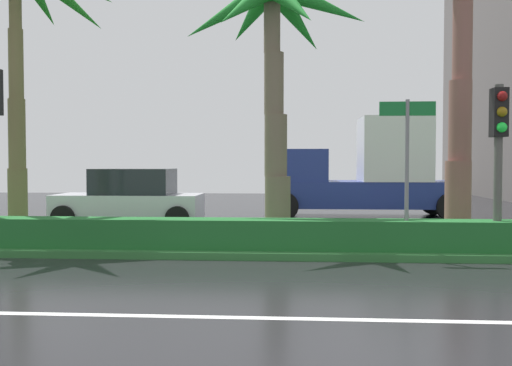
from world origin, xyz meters
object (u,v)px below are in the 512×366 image
(street_name_sign, at_px, (407,154))
(traffic_signal_median_right, at_px, (499,137))
(box_truck_lead, at_px, (365,173))
(palm_tree_centre_left, at_px, (273,35))
(car_in_traffic_leading, at_px, (131,199))

(street_name_sign, bearing_deg, traffic_signal_median_right, 0.49)
(traffic_signal_median_right, distance_m, box_truck_lead, 8.67)
(palm_tree_centre_left, xyz_separation_m, traffic_signal_median_right, (4.51, -1.76, -2.45))
(car_in_traffic_leading, bearing_deg, street_name_sign, 144.08)
(street_name_sign, bearing_deg, car_in_traffic_leading, 144.08)
(car_in_traffic_leading, height_order, box_truck_lead, box_truck_lead)
(street_name_sign, height_order, box_truck_lead, box_truck_lead)
(palm_tree_centre_left, xyz_separation_m, box_truck_lead, (2.96, 6.73, -3.31))
(traffic_signal_median_right, xyz_separation_m, car_in_traffic_leading, (-8.90, 5.14, -1.59))
(box_truck_lead, bearing_deg, palm_tree_centre_left, 66.26)
(street_name_sign, distance_m, box_truck_lead, 8.52)
(street_name_sign, distance_m, car_in_traffic_leading, 8.88)
(street_name_sign, bearing_deg, box_truck_lead, 88.46)
(palm_tree_centre_left, relative_size, car_in_traffic_leading, 1.46)
(box_truck_lead, bearing_deg, traffic_signal_median_right, 100.35)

